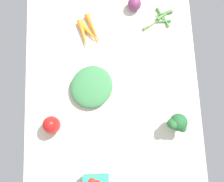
{
  "coord_description": "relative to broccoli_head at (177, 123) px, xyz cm",
  "views": [
    {
      "loc": [
        26.05,
        -1.08,
        124.99
      ],
      "look_at": [
        0.0,
        0.0,
        4.0
      ],
      "focal_mm": 45.99,
      "sensor_mm": 36.0,
      "label": 1
    }
  ],
  "objects": [
    {
      "name": "carrot_bunch",
      "position": [
        -43.29,
        -35.54,
        -5.41
      ],
      "size": [
        17.49,
        11.57,
        2.93
      ],
      "color": "orange",
      "rests_on": "tablecloth"
    },
    {
      "name": "red_onion_near_basket",
      "position": [
        -55.54,
        -13.94,
        -3.7
      ],
      "size": [
        6.19,
        6.19,
        6.19
      ],
      "primitive_type": "sphere",
      "color": "#72305A",
      "rests_on": "tablecloth"
    },
    {
      "name": "leafy_greens_clump",
      "position": [
        -17.58,
        -34.66,
        -4.35
      ],
      "size": [
        25.68,
        25.29,
        4.88
      ],
      "primitive_type": "ellipsoid",
      "rotation": [
        0.0,
        0.0,
        2.59
      ],
      "color": "#3D8049",
      "rests_on": "tablecloth"
    },
    {
      "name": "bell_pepper_red",
      "position": [
        -1.54,
        -51.4,
        -1.92
      ],
      "size": [
        9.16,
        9.16,
        9.75
      ],
      "primitive_type": "ellipsoid",
      "rotation": [
        0.0,
        0.0,
        2.85
      ],
      "color": "red",
      "rests_on": "tablecloth"
    },
    {
      "name": "tablecloth",
      "position": [
        -15.43,
        -25.88,
        -7.79
      ],
      "size": [
        104.0,
        76.0,
        2.0
      ],
      "primitive_type": "cube",
      "color": "beige",
      "rests_on": "ground"
    },
    {
      "name": "broccoli_head",
      "position": [
        0.0,
        0.0,
        0.0
      ],
      "size": [
        7.73,
        8.51,
        10.51
      ],
      "color": "#A9BE7E",
      "rests_on": "tablecloth"
    },
    {
      "name": "okra_pile",
      "position": [
        -49.68,
        -1.43,
        -5.98
      ],
      "size": [
        11.22,
        15.06,
        1.9
      ],
      "color": "#4A8D39",
      "rests_on": "tablecloth"
    }
  ]
}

